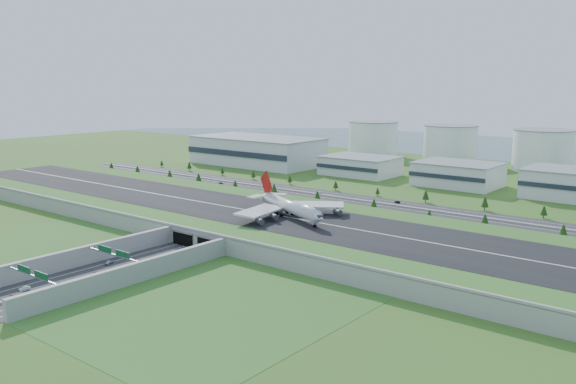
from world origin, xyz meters
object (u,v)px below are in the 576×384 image
Objects in this scene: car_7 at (319,192)px; car_3 at (18,307)px; car_1 at (24,288)px; car_0 at (109,262)px; car_4 at (221,183)px; car_2 at (165,264)px; boeing_747 at (290,206)px; car_5 at (397,202)px; fuel_tank_a at (373,139)px.

car_3 is at bearing 34.72° from car_7.
car_0 is at bearing 108.18° from car_1.
car_1 is at bearing -158.20° from car_4.
car_0 is 0.92× the size of car_2.
car_0 reaches higher than car_2.
boeing_747 is 159.82m from car_4.
car_4 is 82.50m from car_7.
car_0 is at bearing 31.73° from car_7.
car_1 is 0.83× the size of car_3.
car_3 is at bearing -92.75° from car_0.
car_3 is (-6.04, -142.36, -13.12)m from boeing_747.
car_1 is 242.99m from car_4.
car_0 reaches higher than car_4.
car_5 is 59.65m from car_7.
car_2 is 184.89m from car_7.
boeing_747 is at bearing 51.78° from car_7.
car_4 is at bearing -68.73° from car_3.
car_2 is at bearing 7.28° from car_0.
fuel_tank_a is 9.54× the size of car_2.
car_0 is 193.47m from car_7.
boeing_747 reaches higher than car_2.
car_1 is at bearing 55.35° from car_2.
fuel_tank_a reaches higher than car_0.
car_4 reaches higher than car_1.
car_4 is (-111.74, 215.78, 0.02)m from car_1.
car_3 is 0.99× the size of car_7.
car_3 is at bearing 11.78° from car_5.
car_2 is 1.10× the size of car_3.
fuel_tank_a reaches higher than car_2.
fuel_tank_a is 10.32× the size of car_0.
car_4 is at bearing -67.34° from car_2.
car_2 reaches higher than car_5.
boeing_747 reaches higher than car_7.
car_4 is at bearing -89.73° from fuel_tank_a.
car_5 is at bearing 96.30° from car_1.
car_4 is at bearing -68.08° from car_5.
car_2 is at bearing -147.11° from car_4.
car_0 is 1.01× the size of car_3.
boeing_747 reaches higher than car_4.
fuel_tank_a is 12.54× the size of car_4.
car_0 is at bearing -82.61° from boeing_747.
boeing_747 is (135.76, -309.08, -3.57)m from fuel_tank_a.
fuel_tank_a is 0.79× the size of boeing_747.
car_5 is (5.96, 103.12, -13.14)m from boeing_747.
car_4 is 0.83× the size of car_7.
car_2 is 1.31× the size of car_4.
boeing_747 reaches higher than car_0.
fuel_tank_a reaches higher than boeing_747.
car_0 is at bearing -154.00° from car_4.
car_1 is 55.53m from car_2.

